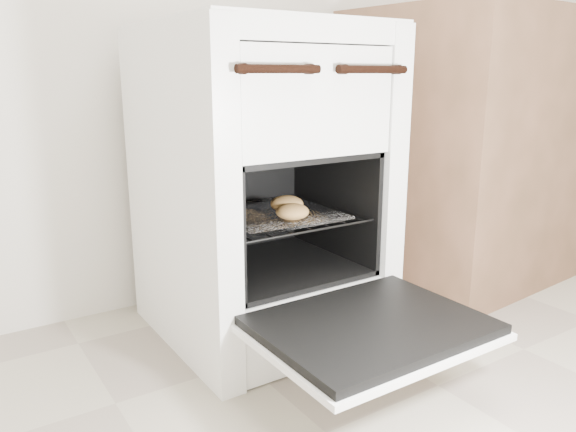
# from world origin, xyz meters

# --- Properties ---
(stove) EXTENTS (0.55, 0.61, 0.84)m
(stove) POSITION_xyz_m (-0.19, 1.19, 0.41)
(stove) COLOR white
(stove) RESTS_ON ground
(oven_door) EXTENTS (0.49, 0.38, 0.03)m
(oven_door) POSITION_xyz_m (-0.19, 0.73, 0.18)
(oven_door) COLOR black
(oven_door) RESTS_ON stove
(oven_rack) EXTENTS (0.40, 0.38, 0.01)m
(oven_rack) POSITION_xyz_m (-0.19, 1.13, 0.35)
(oven_rack) COLOR black
(oven_rack) RESTS_ON stove
(foil_sheet) EXTENTS (0.31, 0.27, 0.01)m
(foil_sheet) POSITION_xyz_m (-0.19, 1.12, 0.36)
(foil_sheet) COLOR white
(foil_sheet) RESTS_ON oven_rack
(baked_rolls) EXTENTS (0.24, 0.26, 0.04)m
(baked_rolls) POSITION_xyz_m (-0.21, 1.12, 0.38)
(baked_rolls) COLOR #B78149
(baked_rolls) RESTS_ON foil_sheet
(counter) EXTENTS (0.98, 0.69, 0.93)m
(counter) POSITION_xyz_m (0.77, 1.23, 0.46)
(counter) COLOR brown
(counter) RESTS_ON ground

